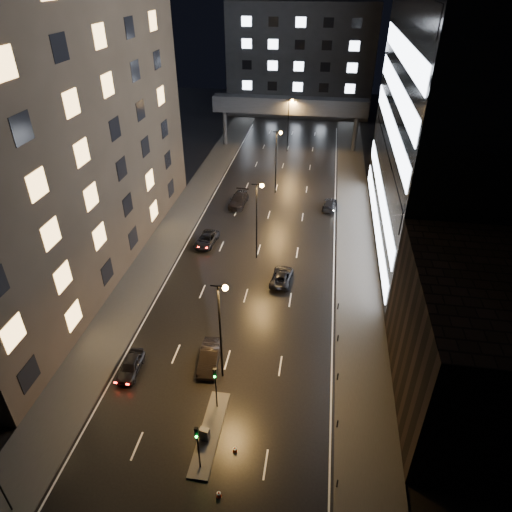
# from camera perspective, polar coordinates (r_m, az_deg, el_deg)

# --- Properties ---
(ground) EXTENTS (160.00, 160.00, 0.00)m
(ground) POSITION_cam_1_polar(r_m,az_deg,el_deg) (68.06, 1.62, 5.18)
(ground) COLOR black
(ground) RESTS_ON ground
(sidewalk_left) EXTENTS (5.00, 110.00, 0.15)m
(sidewalk_left) POSITION_cam_1_polar(r_m,az_deg,el_deg) (66.28, -9.75, 3.97)
(sidewalk_left) COLOR #383533
(sidewalk_left) RESTS_ON ground
(sidewalk_right) EXTENTS (5.00, 110.00, 0.15)m
(sidewalk_right) POSITION_cam_1_polar(r_m,az_deg,el_deg) (63.43, 12.30, 2.29)
(sidewalk_right) COLOR #383533
(sidewalk_right) RESTS_ON ground
(building_left) EXTENTS (15.00, 48.00, 40.00)m
(building_left) POSITION_cam_1_polar(r_m,az_deg,el_deg) (54.40, -26.04, 17.55)
(building_left) COLOR #2D2319
(building_left) RESTS_ON ground
(building_right_low) EXTENTS (10.00, 18.00, 12.00)m
(building_right_low) POSITION_cam_1_polar(r_m,az_deg,el_deg) (40.44, 25.12, -9.76)
(building_right_low) COLOR black
(building_right_low) RESTS_ON ground
(building_right_glass) EXTENTS (20.00, 36.00, 45.00)m
(building_right_glass) POSITION_cam_1_polar(r_m,az_deg,el_deg) (59.39, 27.90, 20.67)
(building_right_glass) COLOR black
(building_right_glass) RESTS_ON ground
(building_far) EXTENTS (34.00, 14.00, 25.00)m
(building_far) POSITION_cam_1_polar(r_m,az_deg,el_deg) (119.76, 5.65, 23.33)
(building_far) COLOR #333335
(building_far) RESTS_ON ground
(skybridge) EXTENTS (30.00, 3.00, 10.00)m
(skybridge) POSITION_cam_1_polar(r_m,az_deg,el_deg) (93.20, 4.23, 18.18)
(skybridge) COLOR #333335
(skybridge) RESTS_ON ground
(median_island) EXTENTS (1.60, 8.00, 0.15)m
(median_island) POSITION_cam_1_polar(r_m,az_deg,el_deg) (38.75, -5.75, -21.09)
(median_island) COLOR #383533
(median_island) RESTS_ON ground
(traffic_signal_near) EXTENTS (0.28, 0.34, 4.40)m
(traffic_signal_near) POSITION_cam_1_polar(r_m,az_deg,el_deg) (37.94, -5.08, -15.40)
(traffic_signal_near) COLOR black
(traffic_signal_near) RESTS_ON median_island
(traffic_signal_far) EXTENTS (0.28, 0.34, 4.40)m
(traffic_signal_far) POSITION_cam_1_polar(r_m,az_deg,el_deg) (34.64, -7.31, -22.03)
(traffic_signal_far) COLOR black
(traffic_signal_far) RESTS_ON median_island
(bollard_row) EXTENTS (0.12, 25.12, 0.90)m
(bollard_row) POSITION_cam_1_polar(r_m,az_deg,el_deg) (40.68, 10.15, -17.24)
(bollard_row) COLOR black
(bollard_row) RESTS_ON ground
(streetlight_near) EXTENTS (1.45, 0.50, 10.15)m
(streetlight_near) POSITION_cam_1_polar(r_m,az_deg,el_deg) (38.04, -4.32, -8.06)
(streetlight_near) COLOR black
(streetlight_near) RESTS_ON ground
(streetlight_mid_a) EXTENTS (1.45, 0.50, 10.15)m
(streetlight_mid_a) POSITION_cam_1_polar(r_m,az_deg,el_deg) (54.49, 0.25, 5.54)
(streetlight_mid_a) COLOR black
(streetlight_mid_a) RESTS_ON ground
(streetlight_mid_b) EXTENTS (1.45, 0.50, 10.15)m
(streetlight_mid_b) POSITION_cam_1_polar(r_m,az_deg,el_deg) (72.75, 2.67, 12.59)
(streetlight_mid_b) COLOR black
(streetlight_mid_b) RESTS_ON ground
(streetlight_far) EXTENTS (1.45, 0.50, 10.15)m
(streetlight_far) POSITION_cam_1_polar(r_m,az_deg,el_deg) (91.73, 4.17, 16.76)
(streetlight_far) COLOR black
(streetlight_far) RESTS_ON ground
(car_away_a) EXTENTS (1.82, 4.18, 1.40)m
(car_away_a) POSITION_cam_1_polar(r_m,az_deg,el_deg) (43.80, -15.39, -13.10)
(car_away_a) COLOR black
(car_away_a) RESTS_ON ground
(car_away_b) EXTENTS (2.01, 4.91, 1.58)m
(car_away_b) POSITION_cam_1_polar(r_m,az_deg,el_deg) (43.16, -5.83, -12.47)
(car_away_b) COLOR black
(car_away_b) RESTS_ON ground
(car_away_c) EXTENTS (2.76, 5.12, 1.36)m
(car_away_c) POSITION_cam_1_polar(r_m,az_deg,el_deg) (60.62, -6.20, 2.06)
(car_away_c) COLOR black
(car_away_c) RESTS_ON ground
(car_away_d) EXTENTS (2.56, 5.77, 1.64)m
(car_away_d) POSITION_cam_1_polar(r_m,az_deg,el_deg) (70.78, -2.19, 7.04)
(car_away_d) COLOR black
(car_away_d) RESTS_ON ground
(car_toward_a) EXTENTS (2.55, 4.98, 1.34)m
(car_toward_a) POSITION_cam_1_polar(r_m,az_deg,el_deg) (53.20, 3.24, -2.58)
(car_toward_a) COLOR black
(car_toward_a) RESTS_ON ground
(car_toward_b) EXTENTS (2.40, 4.89, 1.37)m
(car_toward_b) POSITION_cam_1_polar(r_m,az_deg,el_deg) (70.53, 9.20, 6.40)
(car_toward_b) COLOR black
(car_toward_b) RESTS_ON ground
(utility_cabinet) EXTENTS (0.81, 0.58, 1.17)m
(utility_cabinet) POSITION_cam_1_polar(r_m,az_deg,el_deg) (37.88, -6.45, -21.26)
(utility_cabinet) COLOR #454547
(utility_cabinet) RESTS_ON median_island
(cone_a) EXTENTS (0.47, 0.47, 0.54)m
(cone_a) POSITION_cam_1_polar(r_m,az_deg,el_deg) (35.72, -4.68, -27.52)
(cone_a) COLOR #FF330D
(cone_a) RESTS_ON ground
(cone_b) EXTENTS (0.41, 0.41, 0.46)m
(cone_b) POSITION_cam_1_polar(r_m,az_deg,el_deg) (37.57, -2.66, -22.97)
(cone_b) COLOR #FF4A0D
(cone_b) RESTS_ON ground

